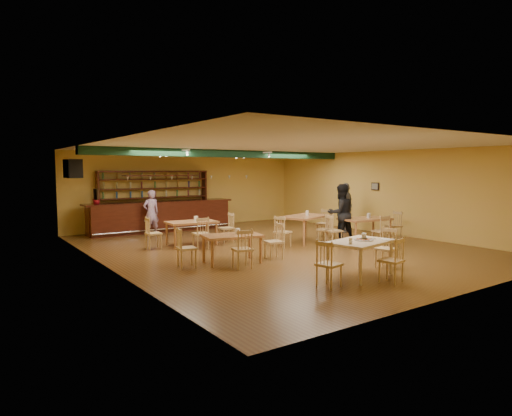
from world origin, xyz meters
TOP-DOWN VIEW (x-y plane):
  - floor at (0.00, 0.00)m, footprint 12.00×12.00m
  - ceiling_beam at (0.00, 2.80)m, footprint 10.00×0.30m
  - track_rail_left at (-1.80, 3.40)m, footprint 0.05×2.50m
  - track_rail_right at (1.40, 3.40)m, footprint 0.05×2.50m
  - ac_unit at (-4.80, 4.20)m, footprint 0.34×0.70m
  - picture_left at (-4.97, 1.00)m, footprint 0.04×0.34m
  - picture_right at (4.97, 0.50)m, footprint 0.04×0.34m
  - bar_counter at (-1.53, 5.15)m, footprint 5.63×0.85m
  - back_bar_hutch at (-1.53, 5.78)m, footprint 4.36×0.40m
  - poinsettia at (-3.89, 5.15)m, footprint 0.33×0.33m
  - dining_table_a at (-1.97, 1.71)m, footprint 1.55×1.00m
  - dining_table_b at (1.38, 0.30)m, footprint 1.91×1.49m
  - dining_table_c at (-2.28, -1.17)m, footprint 1.55×1.09m
  - dining_table_d at (2.84, -0.92)m, footprint 1.67×1.13m
  - near_table at (-0.72, -3.95)m, footprint 1.63×1.22m
  - pizza_tray at (-0.62, -3.95)m, footprint 0.43×0.43m
  - parmesan_shaker at (-1.20, -4.11)m, footprint 0.09×0.09m
  - napkin_stack at (-0.36, -3.74)m, footprint 0.25×0.24m
  - pizza_server at (-0.46, -3.90)m, footprint 0.31×0.27m
  - side_plate at (-0.15, -4.16)m, footprint 0.26×0.26m
  - patron_bar at (-2.25, 4.33)m, footprint 0.62×0.43m
  - patron_right_a at (2.18, -0.50)m, footprint 1.04×0.89m
  - patron_right_b at (4.04, 1.08)m, footprint 1.16×0.83m

SIDE VIEW (x-z plane):
  - floor at x=0.00m, z-range 0.00..0.00m
  - dining_table_c at x=-2.28m, z-range 0.00..0.71m
  - dining_table_a at x=-1.97m, z-range 0.00..0.75m
  - dining_table_d at x=2.84m, z-range 0.00..0.78m
  - near_table at x=-0.72m, z-range 0.00..0.79m
  - dining_table_b at x=1.38m, z-range 0.00..0.84m
  - bar_counter at x=-1.53m, z-range 0.00..1.13m
  - side_plate at x=-0.15m, z-range 0.79..0.80m
  - pizza_tray at x=-0.62m, z-range 0.79..0.80m
  - napkin_stack at x=-0.36m, z-range 0.79..0.82m
  - pizza_server at x=-0.46m, z-range 0.80..0.81m
  - patron_bar at x=-2.25m, z-range 0.00..1.61m
  - parmesan_shaker at x=-1.20m, z-range 0.79..0.90m
  - patron_right_b at x=4.04m, z-range 0.00..1.83m
  - patron_right_a at x=2.18m, z-range 0.00..1.87m
  - back_bar_hutch at x=-1.53m, z-range 0.00..2.28m
  - poinsettia at x=-3.89m, z-range 1.13..1.59m
  - picture_left at x=-4.97m, z-range 1.56..1.84m
  - picture_right at x=4.97m, z-range 1.56..1.84m
  - ac_unit at x=-4.80m, z-range 2.11..2.59m
  - ceiling_beam at x=0.00m, z-range 2.75..3.00m
  - track_rail_left at x=-1.80m, z-range 2.92..2.96m
  - track_rail_right at x=1.40m, z-range 2.92..2.96m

